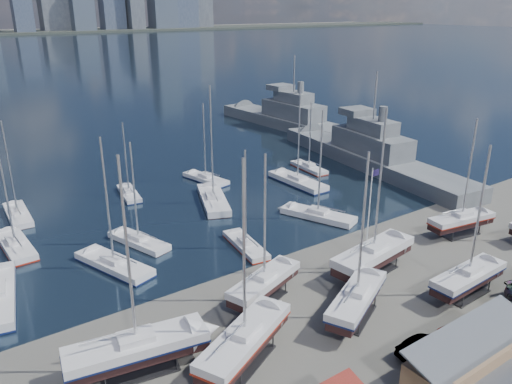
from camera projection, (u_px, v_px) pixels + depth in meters
ground at (341, 297)px, 48.44m from camera, size 1400.00×1400.00×0.00m
shed_grey at (501, 372)px, 35.40m from camera, size 12.60×8.40×4.17m
sailboat_cradle_0 at (137, 348)px, 37.89m from camera, size 11.22×4.81×17.45m
sailboat_cradle_1 at (245, 340)px, 38.92m from camera, size 10.74×7.24×16.91m
sailboat_cradle_2 at (264, 282)px, 47.31m from camera, size 9.23×5.27×14.65m
sailboat_cradle_3 at (357, 298)px, 44.63m from camera, size 9.85×6.66×15.62m
sailboat_cradle_4 at (373, 254)px, 52.30m from camera, size 11.16×4.51×17.58m
sailboat_cradle_5 at (468, 277)px, 48.19m from camera, size 9.42×2.93×15.15m
sailboat_cradle_6 at (461, 220)px, 61.10m from camera, size 9.24×3.92×14.58m
sailboat_moored_1 at (16, 246)px, 58.09m from camera, size 3.14×9.94×14.72m
sailboat_moored_2 at (18, 216)px, 66.62m from camera, size 2.93×9.26×13.84m
sailboat_moored_3 at (114, 266)px, 53.75m from camera, size 5.98×10.57×15.24m
sailboat_moored_4 at (139, 242)px, 59.16m from camera, size 4.94×9.01×13.11m
sailboat_moored_5 at (129, 194)px, 74.28m from camera, size 3.41×8.07×11.69m
sailboat_moored_6 at (246, 246)px, 58.19m from camera, size 3.51×8.58×12.46m
sailboat_moored_7 at (213, 201)px, 71.52m from camera, size 7.33×12.03×17.59m
sailboat_moored_8 at (206, 179)px, 80.64m from camera, size 4.29×9.16×13.22m
sailboat_moored_9 at (318, 216)px, 66.42m from camera, size 6.48×10.40×15.24m
sailboat_moored_10 at (297, 183)px, 79.22m from camera, size 3.46×11.42×16.95m
sailboat_moored_11 at (309, 168)px, 86.26m from camera, size 2.95×8.37×12.28m
naval_ship_east at (370, 157)px, 88.07m from camera, size 12.67×45.30×18.03m
naval_ship_west at (293, 122)px, 115.14m from camera, size 9.76×45.81×18.09m
car_b at (425, 347)px, 40.07m from camera, size 5.12×2.38×1.63m
car_c at (464, 343)px, 40.85m from camera, size 2.68×4.82×1.28m
flagpole at (369, 213)px, 51.63m from camera, size 1.01×0.12×11.35m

